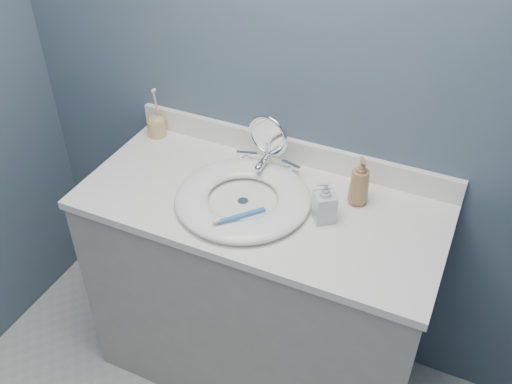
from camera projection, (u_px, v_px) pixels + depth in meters
The scene contains 12 objects.
back_wall at pixel (295, 79), 1.89m from camera, with size 2.20×0.02×2.40m, color #445B67.
vanity_cabinet at pixel (260, 294), 2.17m from camera, with size 1.20×0.55×0.85m, color #A6A098.
countertop at pixel (260, 205), 1.90m from camera, with size 1.22×0.57×0.03m, color white.
backsplash at pixel (291, 150), 2.05m from camera, with size 1.22×0.02×0.09m, color white.
basin at pixel (243, 198), 1.87m from camera, with size 0.45×0.45×0.04m, color white, non-canonical shape.
drain at pixel (243, 202), 1.88m from camera, with size 0.04×0.04×0.01m, color silver.
faucet at pixel (267, 165), 2.01m from camera, with size 0.25×0.13×0.07m.
makeup_mirror at pixel (268, 142), 1.94m from camera, with size 0.15×0.09×0.23m.
soap_bottle_amber at pixel (360, 181), 1.83m from camera, with size 0.07×0.07×0.17m, color #A3764A.
soap_bottle_clear at pixel (325, 201), 1.78m from camera, with size 0.07×0.07×0.14m, color silver.
toothbrush_holder at pixel (156, 125), 2.19m from camera, with size 0.07×0.07×0.20m.
toothbrush_lying at pixel (240, 217), 1.76m from camera, with size 0.12×0.14×0.02m.
Camera 1 is at (0.60, -0.37, 2.07)m, focal length 40.00 mm.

